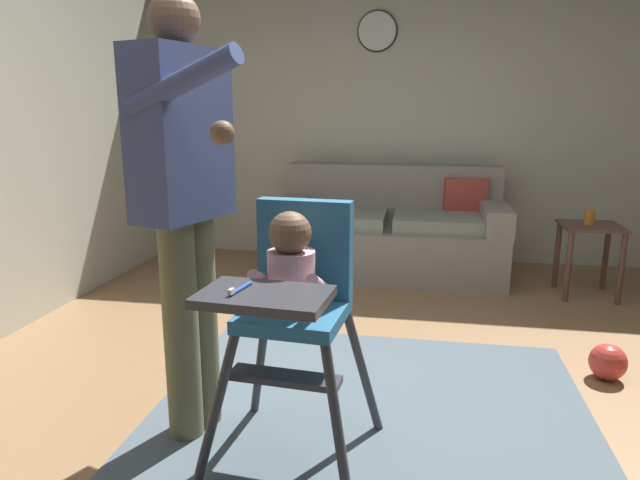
# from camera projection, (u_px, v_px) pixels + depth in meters

# --- Properties ---
(ground) EXTENTS (6.07, 7.04, 0.10)m
(ground) POSITION_uv_depth(u_px,v_px,m) (379.00, 419.00, 2.52)
(ground) COLOR #956E4A
(wall_far) EXTENTS (5.27, 0.06, 2.59)m
(wall_far) POSITION_uv_depth(u_px,v_px,m) (407.00, 112.00, 4.86)
(wall_far) COLOR beige
(wall_far) RESTS_ON ground
(area_rug) EXTENTS (1.92, 2.59, 0.01)m
(area_rug) POSITION_uv_depth(u_px,v_px,m) (360.00, 473.00, 2.07)
(area_rug) COLOR #505F6A
(area_rug) RESTS_ON ground
(couch) EXTENTS (1.80, 0.86, 0.86)m
(couch) POSITION_uv_depth(u_px,v_px,m) (391.00, 232.00, 4.59)
(couch) COLOR gray
(couch) RESTS_ON ground
(high_chair) EXTENTS (0.66, 0.76, 0.99)m
(high_chair) POSITION_uv_depth(u_px,v_px,m) (294.00, 288.00, 2.02)
(high_chair) COLOR #37383C
(high_chair) RESTS_ON ground
(adult_standing) EXTENTS (0.50, 0.59, 1.72)m
(adult_standing) POSITION_uv_depth(u_px,v_px,m) (186.00, 198.00, 2.16)
(adult_standing) COLOR #6C6A48
(adult_standing) RESTS_ON ground
(toy_ball_second) EXTENTS (0.18, 0.18, 0.18)m
(toy_ball_second) POSITION_uv_depth(u_px,v_px,m) (608.00, 362.00, 2.78)
(toy_ball_second) COLOR #D13D33
(toy_ball_second) RESTS_ON ground
(side_table) EXTENTS (0.40, 0.40, 0.52)m
(side_table) POSITION_uv_depth(u_px,v_px,m) (590.00, 244.00, 3.98)
(side_table) COLOR brown
(side_table) RESTS_ON ground
(sippy_cup) EXTENTS (0.07, 0.07, 0.10)m
(sippy_cup) POSITION_uv_depth(u_px,v_px,m) (590.00, 218.00, 3.94)
(sippy_cup) COLOR orange
(sippy_cup) RESTS_ON side_table
(wall_clock) EXTENTS (0.34, 0.04, 0.34)m
(wall_clock) POSITION_uv_depth(u_px,v_px,m) (377.00, 31.00, 4.72)
(wall_clock) COLOR white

